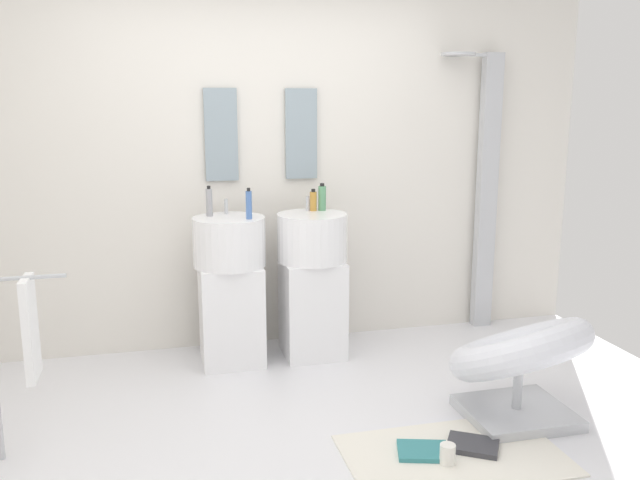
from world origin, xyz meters
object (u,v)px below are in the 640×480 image
coffee_mug (448,454)px  lounge_chair (520,358)px  magazine_teal (423,451)px  soap_bottle_blue (249,205)px  shower_column (485,187)px  soap_bottle_amber (313,201)px  pedestal_sink_left (231,285)px  pedestal_sink_right (312,280)px  soap_bottle_grey (209,202)px  magazine_charcoal (473,445)px  towel_rack (24,333)px  soap_bottle_green (322,198)px

coffee_mug → lounge_chair: bearing=31.9°
magazine_teal → soap_bottle_blue: (-0.64, 1.35, 1.05)m
shower_column → magazine_teal: bearing=-124.6°
shower_column → soap_bottle_amber: shower_column is taller
pedestal_sink_left → lounge_chair: bearing=-40.5°
coffee_mug → soap_bottle_amber: soap_bottle_amber is taller
pedestal_sink_left → pedestal_sink_right: size_ratio=1.00×
soap_bottle_grey → soap_bottle_amber: (0.70, 0.04, -0.02)m
magazine_charcoal → soap_bottle_amber: soap_bottle_amber is taller
towel_rack → soap_bottle_green: soap_bottle_green is taller
soap_bottle_blue → towel_rack: bearing=-143.9°
magazine_charcoal → shower_column: bearing=94.5°
pedestal_sink_right → coffee_mug: 1.65m
shower_column → lounge_chair: shower_column is taller
pedestal_sink_right → pedestal_sink_left: bearing=180.0°
soap_bottle_green → soap_bottle_amber: soap_bottle_green is taller
pedestal_sink_left → soap_bottle_blue: 0.57m
lounge_chair → soap_bottle_amber: 1.71m
magazine_charcoal → soap_bottle_grey: (-1.14, 1.53, 1.05)m
pedestal_sink_right → soap_bottle_amber: size_ratio=7.22×
pedestal_sink_right → magazine_teal: pedestal_sink_right is taller
lounge_chair → soap_bottle_blue: soap_bottle_blue is taller
towel_rack → coffee_mug: towel_rack is taller
coffee_mug → soap_bottle_blue: 1.92m
pedestal_sink_left → soap_bottle_grey: bearing=146.5°
magazine_charcoal → soap_bottle_blue: soap_bottle_blue is taller
pedestal_sink_right → magazine_charcoal: (0.47, -1.46, -0.50)m
magazine_charcoal → pedestal_sink_left: bearing=157.7°
pedestal_sink_right → soap_bottle_amber: bearing=72.9°
shower_column → towel_rack: shower_column is taller
lounge_chair → pedestal_sink_right: bearing=125.5°
magazine_teal → magazine_charcoal: bearing=14.6°
shower_column → soap_bottle_grey: shower_column is taller
towel_rack → coffee_mug: 2.09m
shower_column → pedestal_sink_right: bearing=-169.1°
magazine_teal → coffee_mug: 0.14m
soap_bottle_blue → pedestal_sink_left: bearing=141.7°
magazine_charcoal → towel_rack: bearing=-160.2°
magazine_teal → lounge_chair: bearing=37.4°
magazine_charcoal → magazine_teal: (-0.26, 0.01, -0.00)m
pedestal_sink_right → shower_column: shower_column is taller
magazine_teal → soap_bottle_grey: 2.04m
pedestal_sink_right → coffee_mug: bearing=-79.6°
shower_column → coffee_mug: shower_column is taller
towel_rack → pedestal_sink_left: bearing=41.9°
soap_bottle_blue → soap_bottle_amber: 0.51m
magazine_charcoal → soap_bottle_green: (-0.37, 1.58, 1.04)m
pedestal_sink_left → magazine_charcoal: size_ratio=4.33×
pedestal_sink_left → magazine_teal: bearing=-62.2°
soap_bottle_amber → soap_bottle_blue: bearing=-155.7°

